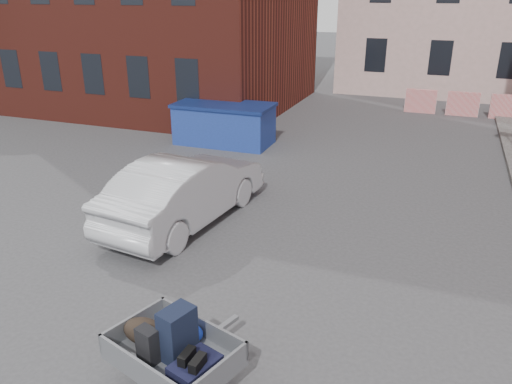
% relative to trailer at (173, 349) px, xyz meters
% --- Properties ---
extents(ground, '(120.00, 120.00, 0.00)m').
position_rel_trailer_xyz_m(ground, '(-0.70, 3.09, -0.61)').
color(ground, '#38383A').
rests_on(ground, ground).
extents(far_building, '(6.00, 6.00, 8.00)m').
position_rel_trailer_xyz_m(far_building, '(-20.70, 25.09, 3.39)').
color(far_building, maroon).
rests_on(far_building, ground).
extents(barriers, '(4.70, 0.18, 1.00)m').
position_rel_trailer_xyz_m(barriers, '(3.50, 18.09, -0.11)').
color(barriers, red).
rests_on(barriers, ground).
extents(trailer, '(1.86, 1.97, 1.20)m').
position_rel_trailer_xyz_m(trailer, '(0.00, 0.00, 0.00)').
color(trailer, black).
rests_on(trailer, ground).
extents(dumpster, '(3.33, 1.76, 1.38)m').
position_rel_trailer_xyz_m(dumpster, '(-4.14, 10.70, 0.09)').
color(dumpster, '#1F3894').
rests_on(dumpster, ground).
extents(silver_car, '(2.11, 4.76, 1.52)m').
position_rel_trailer_xyz_m(silver_car, '(-2.34, 4.66, 0.15)').
color(silver_car, '#B1B3B9').
rests_on(silver_car, ground).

